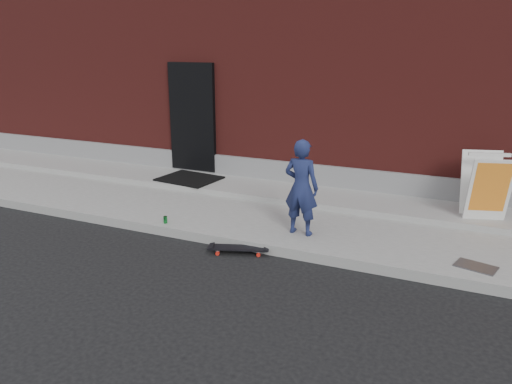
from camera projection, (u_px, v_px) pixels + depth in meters
The scene contains 10 objects.
ground at pixel (245, 251), 7.27m from camera, with size 80.00×80.00×0.00m, color black.
sidewalk at pixel (282, 215), 8.56m from camera, with size 20.00×3.00×0.15m, color gray.
apron at pixel (299, 194), 9.31m from camera, with size 20.00×1.20×0.10m, color gray.
building at pixel (362, 59), 12.67m from camera, with size 20.00×8.10×5.00m.
child at pixel (301, 187), 7.33m from camera, with size 0.53×0.35×1.44m, color #1C254F.
skateboard at pixel (239, 248), 7.16m from camera, with size 0.87×0.48×0.10m.
pizza_sign at pixel (486, 186), 7.77m from camera, with size 0.80×0.88×1.04m.
soda_can at pixel (165, 220), 7.94m from camera, with size 0.06×0.06×0.11m, color #187A2E.
doormat at pixel (189, 179), 10.10m from camera, with size 1.14×0.92×0.03m, color black.
utility_plate at pixel (476, 267), 6.40m from camera, with size 0.49×0.32×0.01m, color #4C4D51.
Camera 1 is at (2.89, -6.06, 2.92)m, focal length 35.00 mm.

